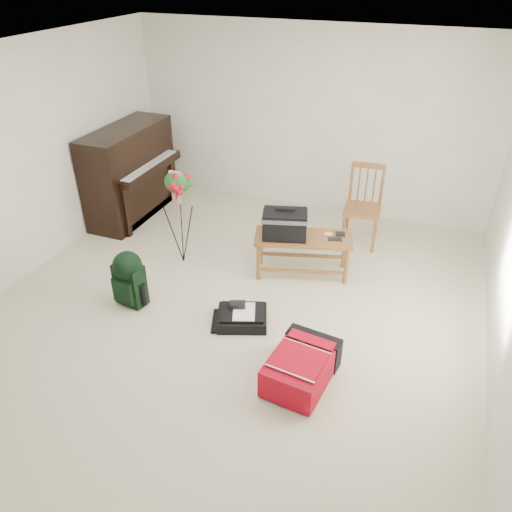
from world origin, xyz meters
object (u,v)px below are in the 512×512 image
at_px(piano, 131,174).
at_px(red_suitcase, 303,363).
at_px(dining_chair, 363,207).
at_px(bench, 291,226).
at_px(black_duffel, 242,317).
at_px(green_backpack, 129,276).
at_px(flower_stand, 180,218).

relative_size(piano, red_suitcase, 1.96).
bearing_deg(dining_chair, red_suitcase, -94.55).
height_order(bench, red_suitcase, bench).
bearing_deg(black_duffel, bench, 62.09).
xyz_separation_m(red_suitcase, green_backpack, (-2.01, 0.39, 0.18)).
distance_m(dining_chair, red_suitcase, 2.60).
distance_m(red_suitcase, black_duffel, 0.94).
bearing_deg(flower_stand, black_duffel, -30.27).
distance_m(piano, dining_chair, 3.17).
bearing_deg(green_backpack, red_suitcase, -1.37).
xyz_separation_m(dining_chair, black_duffel, (-0.78, -2.08, -0.42)).
distance_m(dining_chair, green_backpack, 2.98).
height_order(bench, green_backpack, bench).
height_order(piano, green_backpack, piano).
relative_size(piano, flower_stand, 1.25).
relative_size(black_duffel, green_backpack, 0.96).
bearing_deg(flower_stand, piano, 150.74).
distance_m(bench, dining_chair, 1.18).
height_order(black_duffel, green_backpack, green_backpack).
bearing_deg(flower_stand, bench, 17.79).
bearing_deg(red_suitcase, dining_chair, 97.00).
relative_size(piano, green_backpack, 2.40).
distance_m(piano, green_backpack, 2.18).
height_order(dining_chair, green_backpack, dining_chair).
bearing_deg(piano, red_suitcase, -35.32).
bearing_deg(piano, dining_chair, 6.33).
relative_size(bench, dining_chair, 1.15).
xyz_separation_m(bench, red_suitcase, (0.64, -1.60, -0.43)).
xyz_separation_m(dining_chair, red_suitcase, (-0.00, -2.58, -0.34)).
xyz_separation_m(piano, green_backpack, (1.14, -1.84, -0.26)).
height_order(red_suitcase, flower_stand, flower_stand).
relative_size(dining_chair, red_suitcase, 1.33).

